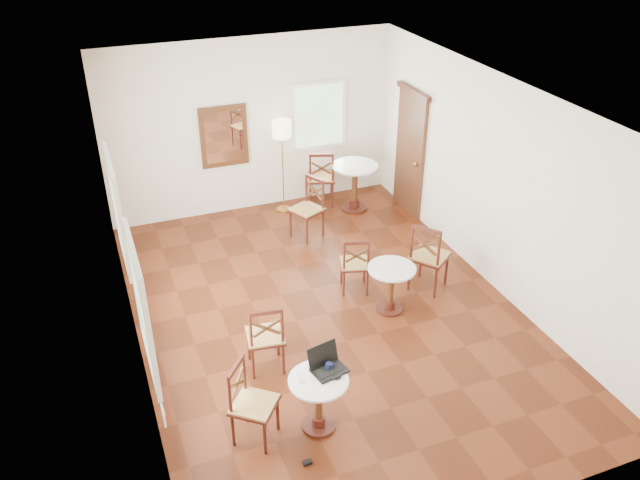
# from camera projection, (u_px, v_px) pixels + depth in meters

# --- Properties ---
(ground) EXTENTS (7.00, 7.00, 0.00)m
(ground) POSITION_uv_depth(u_px,v_px,m) (328.00, 313.00, 8.89)
(ground) COLOR #53200E
(ground) RESTS_ON ground
(room_shell) EXTENTS (5.02, 7.02, 3.01)m
(room_shell) POSITION_uv_depth(u_px,v_px,m) (316.00, 181.00, 8.15)
(room_shell) COLOR white
(room_shell) RESTS_ON ground
(cafe_table_near) EXTENTS (0.64, 0.64, 0.68)m
(cafe_table_near) POSITION_uv_depth(u_px,v_px,m) (319.00, 398.00, 6.88)
(cafe_table_near) COLOR #451911
(cafe_table_near) RESTS_ON ground
(cafe_table_mid) EXTENTS (0.65, 0.65, 0.69)m
(cafe_table_mid) POSITION_uv_depth(u_px,v_px,m) (391.00, 284.00, 8.75)
(cafe_table_mid) COLOR #451911
(cafe_table_mid) RESTS_ON ground
(cafe_table_back) EXTENTS (0.80, 0.80, 0.85)m
(cafe_table_back) POSITION_uv_depth(u_px,v_px,m) (355.00, 182.00, 11.34)
(cafe_table_back) COLOR #451911
(cafe_table_back) RESTS_ON ground
(chair_near_a) EXTENTS (0.50, 0.50, 0.97)m
(chair_near_a) POSITION_uv_depth(u_px,v_px,m) (265.00, 336.00, 7.69)
(chair_near_a) COLOR #451911
(chair_near_a) RESTS_ON ground
(chair_near_b) EXTENTS (0.62, 0.62, 0.95)m
(chair_near_b) POSITION_uv_depth(u_px,v_px,m) (252.00, 403.00, 6.74)
(chair_near_b) COLOR #451911
(chair_near_b) RESTS_ON ground
(chair_mid_a) EXTENTS (0.51, 0.51, 0.89)m
(chair_mid_a) POSITION_uv_depth(u_px,v_px,m) (355.00, 264.00, 9.16)
(chair_mid_a) COLOR #451911
(chair_mid_a) RESTS_ON ground
(chair_mid_b) EXTENTS (0.69, 0.69, 1.07)m
(chair_mid_b) POSITION_uv_depth(u_px,v_px,m) (429.00, 256.00, 9.17)
(chair_mid_b) COLOR #451911
(chair_mid_b) RESTS_ON ground
(chair_back_a) EXTENTS (0.61, 0.61, 1.04)m
(chair_back_a) POSITION_uv_depth(u_px,v_px,m) (321.00, 178.00, 11.52)
(chair_back_a) COLOR #451911
(chair_back_a) RESTS_ON ground
(chair_back_b) EXTENTS (0.62, 0.62, 1.00)m
(chair_back_b) POSITION_uv_depth(u_px,v_px,m) (308.00, 209.00, 10.52)
(chair_back_b) COLOR #451911
(chair_back_b) RESTS_ON ground
(floor_lamp) EXTENTS (0.32, 0.32, 1.66)m
(floor_lamp) POSITION_uv_depth(u_px,v_px,m) (282.00, 135.00, 10.86)
(floor_lamp) COLOR #BF8C3F
(floor_lamp) RESTS_ON ground
(laptop) EXTENTS (0.42, 0.37, 0.26)m
(laptop) POSITION_uv_depth(u_px,v_px,m) (327.00, 364.00, 6.87)
(laptop) COLOR black
(laptop) RESTS_ON cafe_table_near
(mouse) EXTENTS (0.11, 0.08, 0.04)m
(mouse) POSITION_uv_depth(u_px,v_px,m) (337.00, 377.00, 6.76)
(mouse) COLOR black
(mouse) RESTS_ON cafe_table_near
(navy_mug) EXTENTS (0.11, 0.07, 0.09)m
(navy_mug) POSITION_uv_depth(u_px,v_px,m) (329.00, 366.00, 6.87)
(navy_mug) COLOR #101637
(navy_mug) RESTS_ON cafe_table_near
(water_glass) EXTENTS (0.07, 0.07, 0.11)m
(water_glass) POSITION_uv_depth(u_px,v_px,m) (302.00, 378.00, 6.70)
(water_glass) COLOR white
(water_glass) RESTS_ON cafe_table_near
(power_adapter) EXTENTS (0.09, 0.06, 0.04)m
(power_adapter) POSITION_uv_depth(u_px,v_px,m) (307.00, 462.00, 6.64)
(power_adapter) COLOR black
(power_adapter) RESTS_ON ground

